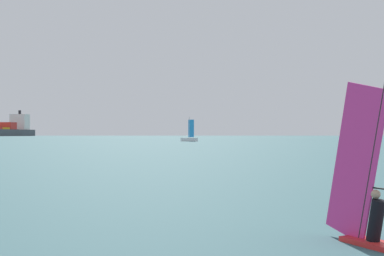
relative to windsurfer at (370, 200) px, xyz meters
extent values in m
cylinder|color=black|center=(0.03, -0.13, 1.18)|extent=(0.33, 1.02, 4.32)
cube|color=#D8338C|center=(-0.12, 0.46, 0.87)|extent=(0.62, 2.10, 3.98)
cylinder|color=black|center=(-0.01, 0.05, 0.29)|extent=(0.40, 1.32, 0.04)
cylinder|color=black|center=(0.05, -0.17, -0.47)|extent=(0.44, 0.58, 1.04)
sphere|color=tan|center=(0.05, -0.17, 0.14)|extent=(0.22, 0.22, 0.22)
cube|color=silver|center=(-123.27, 819.81, 20.41)|extent=(29.49, 24.98, 23.75)
cylinder|color=black|center=(-123.27, 819.81, 35.29)|extent=(4.00, 4.00, 6.00)
cube|color=red|center=(-138.54, 779.84, 13.74)|extent=(33.18, 26.75, 10.40)
cube|color=white|center=(27.18, 176.72, -0.43)|extent=(6.15, 5.76, 1.32)
cylinder|color=#B2B2B7|center=(27.18, 176.72, 4.08)|extent=(0.16, 0.16, 7.71)
cube|color=#268CD8|center=(27.78, 176.19, 3.69)|extent=(1.86, 1.64, 6.48)
camera|label=1|loc=(-6.38, -11.33, 1.55)|focal=48.49mm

